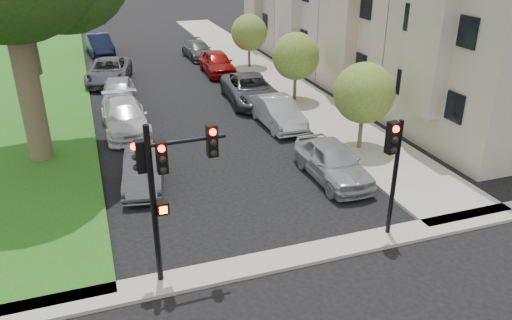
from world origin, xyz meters
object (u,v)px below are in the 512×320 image
object	(u,v)px
car_parked_3	(217,63)
small_tree_c	(249,33)
car_parked_5	(144,170)
car_parked_8	(109,71)
car_parked_2	(250,89)
small_tree_a	(364,93)
car_parked_4	(198,50)
small_tree_b	(296,56)
car_parked_0	(333,161)
traffic_signal_main	(165,176)
car_parked_1	(277,112)
car_parked_7	(118,92)
car_parked_9	(99,45)
traffic_signal_secondary	(393,158)
car_parked_6	(125,117)

from	to	relation	value
car_parked_3	small_tree_c	bearing A→B (deg)	19.13
car_parked_5	car_parked_8	bearing A→B (deg)	100.76
car_parked_2	car_parked_3	bearing A→B (deg)	95.07
small_tree_a	car_parked_4	xyz separation A→B (m)	(-2.77, 19.92, -2.00)
car_parked_2	car_parked_4	bearing A→B (deg)	95.29
small_tree_b	car_parked_0	distance (m)	10.16
car_parked_0	traffic_signal_main	bearing A→B (deg)	-149.26
traffic_signal_main	car_parked_2	distance (m)	16.46
small_tree_b	car_parked_1	distance (m)	4.55
small_tree_a	car_parked_8	distance (m)	18.14
small_tree_c	car_parked_5	distance (m)	18.83
traffic_signal_main	car_parked_8	distance (m)	21.73
small_tree_b	car_parked_7	world-z (taller)	small_tree_b
small_tree_c	car_parked_8	world-z (taller)	small_tree_c
car_parked_1	car_parked_9	bearing A→B (deg)	109.45
car_parked_8	car_parked_9	world-z (taller)	car_parked_9
small_tree_c	car_parked_9	xyz separation A→B (m)	(-9.92, 8.07, -1.73)
car_parked_0	car_parked_1	size ratio (longest dim) A/B	1.00
traffic_signal_main	car_parked_8	world-z (taller)	traffic_signal_main
car_parked_4	car_parked_5	bearing A→B (deg)	-112.04
traffic_signal_secondary	car_parked_9	world-z (taller)	traffic_signal_secondary
traffic_signal_main	car_parked_6	world-z (taller)	traffic_signal_main
small_tree_b	car_parked_3	distance (m)	8.13
car_parked_0	car_parked_7	size ratio (longest dim) A/B	1.00
car_parked_3	car_parked_6	distance (m)	11.57
car_parked_0	car_parked_5	bearing A→B (deg)	165.32
small_tree_a	car_parked_6	size ratio (longest dim) A/B	0.78
small_tree_c	car_parked_7	bearing A→B (deg)	-149.67
small_tree_c	car_parked_6	bearing A→B (deg)	-134.25
car_parked_4	car_parked_6	size ratio (longest dim) A/B	0.87
traffic_signal_main	car_parked_1	world-z (taller)	traffic_signal_main
car_parked_4	car_parked_5	distance (m)	21.40
car_parked_5	car_parked_0	bearing A→B (deg)	-4.80
car_parked_3	traffic_signal_secondary	bearing A→B (deg)	-89.12
traffic_signal_secondary	car_parked_7	bearing A→B (deg)	112.49
small_tree_a	car_parked_6	world-z (taller)	small_tree_a
small_tree_a	small_tree_b	distance (m)	7.42
small_tree_a	car_parked_3	xyz separation A→B (m)	(-2.61, 14.89, -1.86)
traffic_signal_main	car_parked_8	size ratio (longest dim) A/B	0.87
car_parked_3	car_parked_6	size ratio (longest dim) A/B	0.90
car_parked_0	car_parked_5	size ratio (longest dim) A/B	1.11
car_parked_3	car_parked_5	xyz separation A→B (m)	(-7.01, -15.25, -0.12)
car_parked_5	car_parked_6	distance (m)	6.12
small_tree_b	car_parked_2	xyz separation A→B (m)	(-2.45, 0.73, -1.87)
traffic_signal_secondary	car_parked_3	bearing A→B (deg)	89.52
small_tree_a	small_tree_c	bearing A→B (deg)	90.00
small_tree_b	car_parked_2	world-z (taller)	small_tree_b
small_tree_b	car_parked_7	xyz separation A→B (m)	(-9.65, 2.66, -1.89)
small_tree_c	traffic_signal_secondary	size ratio (longest dim) A/B	0.96
car_parked_5	car_parked_4	bearing A→B (deg)	81.41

